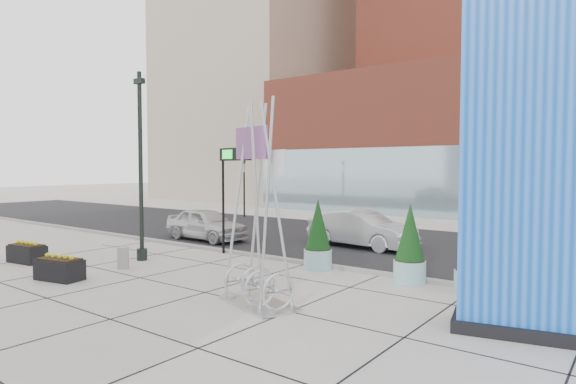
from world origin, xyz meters
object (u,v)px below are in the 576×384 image
Objects in this scene: public_art_sculpture at (258,252)px; car_white_west at (206,224)px; lamp_post at (141,184)px; concrete_bollard at (123,258)px; overhead_street_sign at (236,163)px; car_silver_mid at (361,229)px; blue_pylon at (533,107)px.

car_white_west is at bearing 161.79° from public_art_sculpture.
concrete_bollard is at bearing -60.51° from lamp_post.
concrete_bollard is (0.75, -1.33, -2.54)m from lamp_post.
concrete_bollard is at bearing -166.11° from public_art_sculpture.
overhead_street_sign is 0.87× the size of car_silver_mid.
lamp_post is 1.65× the size of overhead_street_sign.
lamp_post is at bearing 119.49° from concrete_bollard.
blue_pylon is 11.89m from car_silver_mid.
overhead_street_sign is at bearing 71.43° from concrete_bollard.
public_art_sculpture is 1.06× the size of car_silver_mid.
public_art_sculpture is 7.50m from overhead_street_sign.
lamp_post reaches higher than concrete_bollard.
concrete_bollard is (-6.70, 0.53, -0.99)m from public_art_sculpture.
car_silver_mid is (7.07, 2.66, 0.04)m from car_white_west.
car_white_west is (-9.20, 6.85, -0.60)m from public_art_sculpture.
blue_pylon is 13.08× the size of concrete_bollard.
blue_pylon is 11.71m from overhead_street_sign.
overhead_street_sign is (-5.27, 4.80, 2.34)m from public_art_sculpture.
car_white_west is at bearing 109.31° from lamp_post.
car_silver_mid reaches higher than car_white_west.
lamp_post is 1.58× the size of car_white_west.
lamp_post is 1.45× the size of car_silver_mid.
public_art_sculpture reaches higher than car_silver_mid.
blue_pylon reaches higher than overhead_street_sign.
overhead_street_sign reaches higher than concrete_bollard.
public_art_sculpture reaches higher than car_white_west.
lamp_post reaches higher than public_art_sculpture.
overhead_street_sign is (-11.26, 3.00, -1.11)m from blue_pylon.
car_silver_mid is (-2.14, 9.50, -0.56)m from public_art_sculpture.
car_white_west is (-15.20, 5.04, -4.05)m from blue_pylon.
blue_pylon is 1.40× the size of lamp_post.
concrete_bollard is at bearing 173.17° from blue_pylon.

